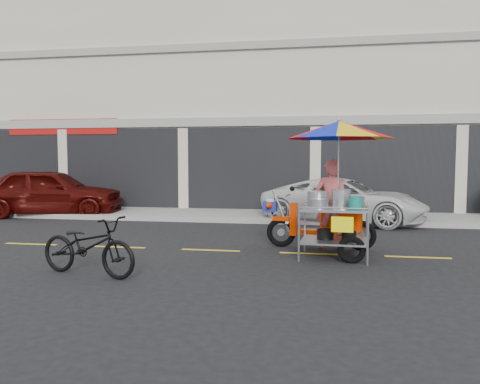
% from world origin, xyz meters
% --- Properties ---
extents(ground, '(90.00, 90.00, 0.00)m').
position_xyz_m(ground, '(0.00, 0.00, 0.00)').
color(ground, black).
extents(sidewalk, '(45.00, 3.00, 0.15)m').
position_xyz_m(sidewalk, '(0.00, 5.50, 0.07)').
color(sidewalk, gray).
rests_on(sidewalk, ground).
extents(shophouse_block, '(36.00, 8.11, 10.40)m').
position_xyz_m(shophouse_block, '(2.82, 10.59, 4.24)').
color(shophouse_block, beige).
rests_on(shophouse_block, ground).
extents(centerline, '(42.00, 0.10, 0.01)m').
position_xyz_m(centerline, '(0.00, 0.00, 0.00)').
color(centerline, gold).
rests_on(centerline, ground).
extents(maroon_sedan, '(4.85, 2.75, 1.56)m').
position_xyz_m(maroon_sedan, '(-8.46, 4.70, 0.78)').
color(maroon_sedan, '#3C0704').
rests_on(maroon_sedan, ground).
extents(white_pickup, '(5.03, 3.21, 1.29)m').
position_xyz_m(white_pickup, '(0.85, 4.70, 0.65)').
color(white_pickup, silver).
rests_on(white_pickup, ground).
extents(near_bicycle, '(1.91, 1.06, 0.95)m').
position_xyz_m(near_bicycle, '(-3.44, -2.32, 0.48)').
color(near_bicycle, black).
rests_on(near_bicycle, ground).
extents(food_vendor_rig, '(2.60, 2.21, 2.62)m').
position_xyz_m(food_vendor_rig, '(0.43, 0.06, 1.64)').
color(food_vendor_rig, black).
rests_on(food_vendor_rig, ground).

